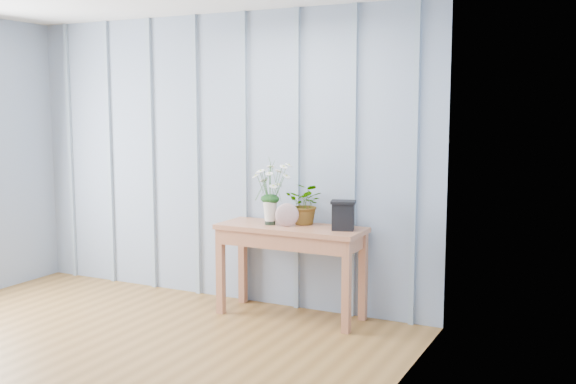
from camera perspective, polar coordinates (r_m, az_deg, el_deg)
The scene contains 6 objects.
room_shell at distance 4.88m, azimuth -14.32°, elevation 10.39°, with size 4.00×4.50×2.50m.
sideboard at distance 5.43m, azimuth 0.24°, elevation -4.07°, with size 1.20×0.45×0.75m.
daisy_vase at distance 5.42m, azimuth -1.53°, elevation 0.76°, with size 0.38×0.29×0.54m.
spider_plant at distance 5.45m, azimuth 1.55°, elevation -1.00°, with size 0.30×0.26×0.34m, color #103513.
felt_disc_vessel at distance 5.36m, azimuth -0.08°, elevation -1.95°, with size 0.19×0.05×0.19m, color #884A5B.
carved_box at distance 5.22m, azimuth 4.69°, elevation -1.96°, with size 0.22×0.19×0.23m.
Camera 1 is at (3.16, -2.78, 1.70)m, focal length 42.00 mm.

